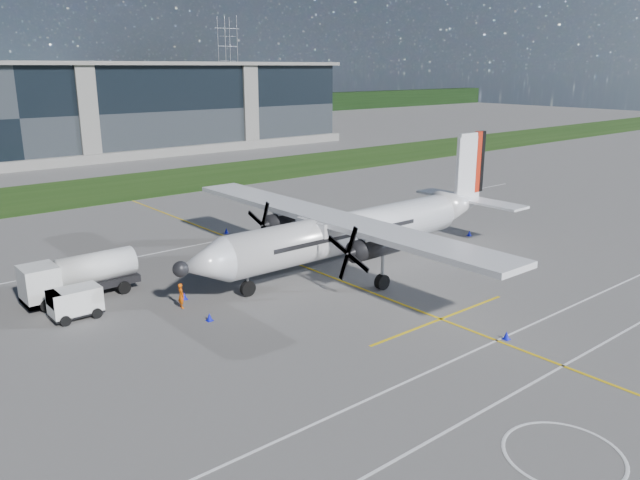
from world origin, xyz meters
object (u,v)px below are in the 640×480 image
(pylon_east, at_px, (228,66))
(fuel_tanker_truck, at_px, (72,279))
(safety_cone_stbdwing, at_px, (226,231))
(ground_crew_person, at_px, (181,294))
(safety_cone_nose_stbd, at_px, (184,296))
(turboprop_aircraft, at_px, (359,207))
(safety_cone_nose_port, at_px, (209,317))
(baggage_tug, at_px, (75,303))
(safety_cone_tail, at_px, (469,233))
(safety_cone_portwing, at_px, (506,335))

(pylon_east, xyz_separation_m, fuel_tanker_truck, (-97.96, -138.36, -13.56))
(fuel_tanker_truck, bearing_deg, safety_cone_stbdwing, 25.97)
(ground_crew_person, height_order, safety_cone_nose_stbd, ground_crew_person)
(ground_crew_person, relative_size, safety_cone_stbdwing, 3.74)
(turboprop_aircraft, distance_m, fuel_tanker_truck, 20.63)
(safety_cone_nose_stbd, bearing_deg, safety_cone_nose_port, -97.26)
(baggage_tug, bearing_deg, pylon_east, 55.06)
(baggage_tug, bearing_deg, fuel_tanker_truck, 73.54)
(safety_cone_nose_port, bearing_deg, ground_crew_person, 95.34)
(safety_cone_tail, bearing_deg, ground_crew_person, 178.23)
(safety_cone_nose_stbd, bearing_deg, safety_cone_portwing, -57.55)
(ground_crew_person, xyz_separation_m, safety_cone_stbdwing, (11.87, 13.98, -0.68))
(turboprop_aircraft, distance_m, safety_cone_nose_port, 14.98)
(safety_cone_stbdwing, bearing_deg, safety_cone_nose_stbd, -130.90)
(pylon_east, bearing_deg, ground_crew_person, -122.87)
(baggage_tug, bearing_deg, turboprop_aircraft, -10.02)
(ground_crew_person, height_order, safety_cone_portwing, ground_crew_person)
(safety_cone_tail, bearing_deg, safety_cone_nose_port, -175.69)
(turboprop_aircraft, height_order, safety_cone_nose_port, turboprop_aircraft)
(turboprop_aircraft, bearing_deg, pylon_east, 61.52)
(turboprop_aircraft, xyz_separation_m, safety_cone_portwing, (-2.68, -15.06, -4.44))
(safety_cone_stbdwing, distance_m, safety_cone_portwing, 29.98)
(baggage_tug, xyz_separation_m, ground_crew_person, (5.72, -2.62, -0.01))
(safety_cone_nose_stbd, height_order, safety_cone_stbdwing, same)
(ground_crew_person, distance_m, safety_cone_stbdwing, 18.35)
(safety_cone_tail, bearing_deg, safety_cone_portwing, -137.60)
(safety_cone_nose_stbd, height_order, safety_cone_tail, same)
(safety_cone_nose_stbd, xyz_separation_m, safety_cone_stbdwing, (11.06, 12.76, 0.00))
(fuel_tanker_truck, xyz_separation_m, safety_cone_stbdwing, (16.62, 8.10, -1.19))
(safety_cone_tail, relative_size, safety_cone_nose_port, 1.00)
(fuel_tanker_truck, distance_m, safety_cone_stbdwing, 18.53)
(safety_cone_nose_stbd, height_order, safety_cone_portwing, same)
(fuel_tanker_truck, relative_size, safety_cone_stbdwing, 15.41)
(fuel_tanker_truck, bearing_deg, safety_cone_nose_stbd, -39.97)
(turboprop_aircraft, bearing_deg, safety_cone_portwing, -100.10)
(ground_crew_person, relative_size, safety_cone_nose_port, 3.74)
(safety_cone_portwing, bearing_deg, safety_cone_stbdwing, 89.79)
(safety_cone_stbdwing, bearing_deg, safety_cone_portwing, -90.21)
(baggage_tug, height_order, safety_cone_nose_stbd, baggage_tug)
(fuel_tanker_truck, height_order, safety_cone_stbdwing, fuel_tanker_truck)
(pylon_east, xyz_separation_m, safety_cone_tail, (-64.88, -145.11, -14.75))
(fuel_tanker_truck, relative_size, ground_crew_person, 4.12)
(safety_cone_nose_stbd, relative_size, safety_cone_nose_port, 1.00)
(pylon_east, xyz_separation_m, safety_cone_nose_stbd, (-92.40, -143.02, -14.75))
(safety_cone_tail, bearing_deg, pylon_east, 65.91)
(pylon_east, height_order, safety_cone_stbdwing, pylon_east)
(fuel_tanker_truck, xyz_separation_m, safety_cone_portwing, (16.51, -21.88, -1.19))
(pylon_east, distance_m, safety_cone_tail, 159.64)
(safety_cone_portwing, bearing_deg, ground_crew_person, 126.31)
(baggage_tug, bearing_deg, safety_cone_nose_stbd, -12.17)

